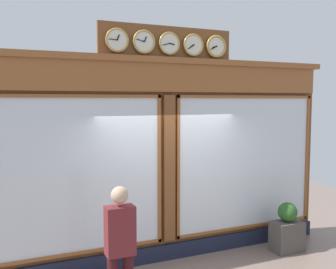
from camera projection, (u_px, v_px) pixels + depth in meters
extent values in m
cube|color=brown|center=(165.00, 162.00, 6.68)|extent=(6.30, 0.30, 3.35)
cube|color=#191E33|center=(168.00, 252.00, 6.66)|extent=(6.30, 0.08, 0.28)
cube|color=brown|center=(169.00, 78.00, 6.38)|extent=(6.17, 0.08, 0.47)
cube|color=brown|center=(168.00, 60.00, 6.37)|extent=(6.43, 0.20, 0.10)
cube|color=silver|center=(247.00, 162.00, 7.18)|extent=(2.80, 0.02, 2.39)
cube|color=brown|center=(249.00, 97.00, 7.06)|extent=(2.90, 0.04, 0.05)
cube|color=brown|center=(246.00, 226.00, 7.27)|extent=(2.90, 0.04, 0.05)
cube|color=brown|center=(307.00, 158.00, 7.74)|extent=(0.05, 0.04, 2.49)
cube|color=brown|center=(178.00, 168.00, 6.59)|extent=(0.05, 0.04, 2.49)
cube|color=silver|center=(73.00, 176.00, 5.90)|extent=(2.80, 0.02, 2.39)
cube|color=brown|center=(71.00, 96.00, 5.77)|extent=(2.90, 0.04, 0.05)
cube|color=brown|center=(75.00, 254.00, 5.99)|extent=(2.90, 0.04, 0.05)
cube|color=brown|center=(159.00, 169.00, 6.45)|extent=(0.05, 0.04, 2.49)
cube|color=brown|center=(169.00, 169.00, 6.53)|extent=(0.20, 0.10, 2.49)
cube|color=brown|center=(168.00, 44.00, 6.39)|extent=(2.35, 0.06, 0.58)
cylinder|color=silver|center=(216.00, 46.00, 6.67)|extent=(0.31, 0.02, 0.31)
torus|color=#B79347|center=(216.00, 46.00, 6.67)|extent=(0.39, 0.05, 0.39)
cube|color=black|center=(215.00, 47.00, 6.64)|extent=(0.09, 0.01, 0.04)
cube|color=black|center=(214.00, 48.00, 6.64)|extent=(0.12, 0.01, 0.07)
sphere|color=black|center=(217.00, 46.00, 6.65)|extent=(0.02, 0.02, 0.02)
cylinder|color=silver|center=(194.00, 45.00, 6.49)|extent=(0.31, 0.02, 0.31)
torus|color=#B79347|center=(194.00, 45.00, 6.49)|extent=(0.38, 0.04, 0.38)
cube|color=black|center=(192.00, 46.00, 6.47)|extent=(0.08, 0.01, 0.06)
cube|color=black|center=(191.00, 47.00, 6.46)|extent=(0.12, 0.01, 0.08)
sphere|color=black|center=(194.00, 45.00, 6.48)|extent=(0.02, 0.02, 0.02)
cylinder|color=silver|center=(169.00, 43.00, 6.31)|extent=(0.31, 0.02, 0.31)
torus|color=#B79347|center=(170.00, 43.00, 6.31)|extent=(0.38, 0.04, 0.38)
cube|color=black|center=(172.00, 44.00, 6.32)|extent=(0.09, 0.01, 0.04)
cube|color=black|center=(166.00, 44.00, 6.28)|extent=(0.13, 0.01, 0.05)
sphere|color=black|center=(170.00, 43.00, 6.30)|extent=(0.02, 0.02, 0.02)
cylinder|color=silver|center=(144.00, 42.00, 6.14)|extent=(0.31, 0.02, 0.31)
torus|color=#B79347|center=(144.00, 42.00, 6.13)|extent=(0.38, 0.04, 0.38)
cube|color=black|center=(145.00, 39.00, 6.13)|extent=(0.05, 0.01, 0.08)
cube|color=black|center=(141.00, 40.00, 6.10)|extent=(0.13, 0.01, 0.04)
sphere|color=black|center=(144.00, 42.00, 6.12)|extent=(0.02, 0.02, 0.02)
cylinder|color=silver|center=(117.00, 40.00, 5.96)|extent=(0.31, 0.02, 0.31)
torus|color=#B79347|center=(117.00, 40.00, 5.95)|extent=(0.38, 0.04, 0.38)
cube|color=black|center=(118.00, 37.00, 5.95)|extent=(0.05, 0.01, 0.09)
cube|color=black|center=(113.00, 39.00, 5.92)|extent=(0.13, 0.01, 0.02)
sphere|color=black|center=(117.00, 40.00, 5.94)|extent=(0.02, 0.02, 0.02)
cube|color=maroon|center=(120.00, 231.00, 4.81)|extent=(0.36, 0.22, 0.62)
sphere|color=tan|center=(120.00, 195.00, 4.77)|extent=(0.22, 0.22, 0.22)
cube|color=#4C4742|center=(287.00, 236.00, 7.03)|extent=(0.56, 0.36, 0.55)
sphere|color=#285623|center=(288.00, 212.00, 6.99)|extent=(0.35, 0.35, 0.35)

